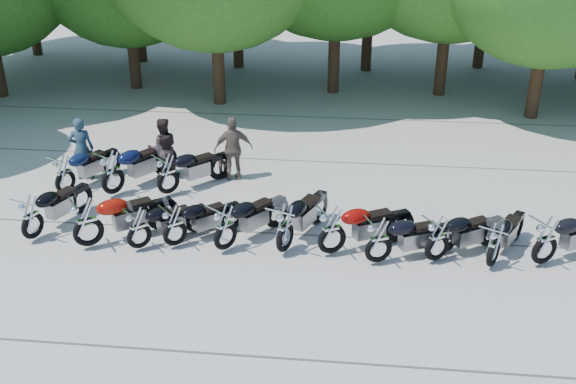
# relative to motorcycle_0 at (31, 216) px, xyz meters

# --- Properties ---
(ground) EXTENTS (90.00, 90.00, 0.00)m
(ground) POSITION_rel_motorcycle_0_xyz_m (5.82, -0.60, -0.63)
(ground) COLOR gray
(ground) RESTS_ON ground
(motorcycle_0) EXTENTS (1.41, 2.31, 1.25)m
(motorcycle_0) POSITION_rel_motorcycle_0_xyz_m (0.00, 0.00, 0.00)
(motorcycle_0) COLOR black
(motorcycle_0) RESTS_ON ground
(motorcycle_1) EXTENTS (2.42, 2.05, 1.38)m
(motorcycle_1) POSITION_rel_motorcycle_0_xyz_m (1.43, -0.23, 0.07)
(motorcycle_1) COLOR maroon
(motorcycle_1) RESTS_ON ground
(motorcycle_2) EXTENTS (1.94, 1.83, 1.16)m
(motorcycle_2) POSITION_rel_motorcycle_0_xyz_m (2.58, -0.18, -0.05)
(motorcycle_2) COLOR black
(motorcycle_2) RESTS_ON ground
(motorcycle_3) EXTENTS (1.96, 1.84, 1.17)m
(motorcycle_3) POSITION_rel_motorcycle_0_xyz_m (3.34, 0.02, -0.04)
(motorcycle_3) COLOR black
(motorcycle_3) RESTS_ON ground
(motorcycle_4) EXTENTS (1.93, 2.23, 1.29)m
(motorcycle_4) POSITION_rel_motorcycle_0_xyz_m (4.51, -0.04, 0.02)
(motorcycle_4) COLOR black
(motorcycle_4) RESTS_ON ground
(motorcycle_5) EXTENTS (1.56, 2.45, 1.33)m
(motorcycle_5) POSITION_rel_motorcycle_0_xyz_m (5.84, 0.02, 0.04)
(motorcycle_5) COLOR black
(motorcycle_5) RESTS_ON ground
(motorcycle_6) EXTENTS (2.41, 1.74, 1.33)m
(motorcycle_6) POSITION_rel_motorcycle_0_xyz_m (6.88, 0.03, 0.04)
(motorcycle_6) COLOR #790804
(motorcycle_6) RESTS_ON ground
(motorcycle_7) EXTENTS (2.29, 1.52, 1.25)m
(motorcycle_7) POSITION_rel_motorcycle_0_xyz_m (7.90, -0.25, -0.00)
(motorcycle_7) COLOR black
(motorcycle_7) RESTS_ON ground
(motorcycle_8) EXTENTS (2.20, 1.75, 1.24)m
(motorcycle_8) POSITION_rel_motorcycle_0_xyz_m (9.16, -0.03, -0.01)
(motorcycle_8) COLOR black
(motorcycle_8) RESTS_ON ground
(motorcycle_9) EXTENTS (1.57, 2.12, 1.17)m
(motorcycle_9) POSITION_rel_motorcycle_0_xyz_m (10.34, -0.12, -0.04)
(motorcycle_9) COLOR black
(motorcycle_9) RESTS_ON ground
(motorcycle_10) EXTENTS (2.35, 1.78, 1.31)m
(motorcycle_10) POSITION_rel_motorcycle_0_xyz_m (11.44, 0.07, 0.03)
(motorcycle_10) COLOR black
(motorcycle_10) RESTS_ON ground
(motorcycle_11) EXTENTS (1.61, 2.29, 1.26)m
(motorcycle_11) POSITION_rel_motorcycle_0_xyz_m (-0.24, 2.44, 0.00)
(motorcycle_11) COLOR #0C1837
(motorcycle_11) RESTS_ON ground
(motorcycle_12) EXTENTS (1.99, 2.48, 1.40)m
(motorcycle_12) POSITION_rel_motorcycle_0_xyz_m (1.04, 2.51, 0.07)
(motorcycle_12) COLOR black
(motorcycle_12) RESTS_ON ground
(motorcycle_13) EXTENTS (2.08, 2.14, 1.29)m
(motorcycle_13) POSITION_rel_motorcycle_0_xyz_m (2.47, 2.68, 0.02)
(motorcycle_13) COLOR black
(motorcycle_13) RESTS_ON ground
(rider_0) EXTENTS (0.73, 0.56, 1.78)m
(rider_0) POSITION_rel_motorcycle_0_xyz_m (-0.15, 3.51, 0.26)
(rider_0) COLOR #213946
(rider_0) RESTS_ON ground
(rider_1) EXTENTS (1.01, 0.90, 1.73)m
(rider_1) POSITION_rel_motorcycle_0_xyz_m (2.04, 3.84, 0.24)
(rider_1) COLOR black
(rider_1) RESTS_ON ground
(rider_2) EXTENTS (1.15, 0.74, 1.81)m
(rider_2) POSITION_rel_motorcycle_0_xyz_m (4.00, 3.89, 0.28)
(rider_2) COLOR brown
(rider_2) RESTS_ON ground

